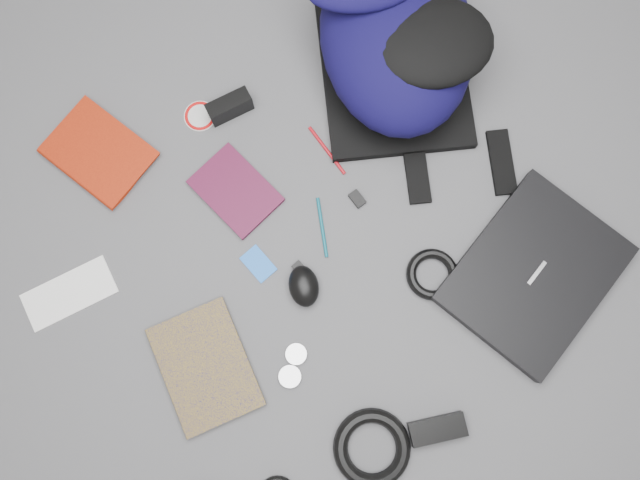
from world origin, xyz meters
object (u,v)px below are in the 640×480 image
laptop (534,274)px  power_brick (437,429)px  comic_book (166,384)px  textbook_red (74,181)px  compact_camera (230,107)px  mouse (304,286)px  dvd_case (235,191)px  backpack (397,36)px

laptop → power_brick: laptop is taller
comic_book → textbook_red: bearing=93.1°
comic_book → compact_camera: size_ratio=2.43×
comic_book → mouse: (0.37, 0.04, 0.01)m
compact_camera → laptop: bearing=-56.7°
laptop → power_brick: (-0.37, -0.18, -0.00)m
mouse → textbook_red: bearing=143.3°
mouse → compact_camera: bearing=100.7°
compact_camera → mouse: size_ratio=1.12×
dvd_case → mouse: (0.03, -0.28, 0.02)m
laptop → mouse: size_ratio=4.02×
textbook_red → mouse: mouse is taller
backpack → dvd_case: (-0.49, -0.11, -0.10)m
textbook_red → power_brick: (0.45, -0.89, 0.00)m
textbook_red → mouse: (0.35, -0.48, 0.01)m
backpack → textbook_red: 0.82m
laptop → compact_camera: size_ratio=3.59×
dvd_case → compact_camera: 0.20m
laptop → textbook_red: laptop is taller
mouse → power_brick: size_ratio=0.77×
backpack → laptop: bearing=-65.7°
dvd_case → compact_camera: bearing=49.9°
backpack → comic_book: (-0.83, -0.43, -0.10)m
dvd_case → laptop: bearing=-60.6°
dvd_case → power_brick: power_brick is taller
textbook_red → power_brick: bearing=-86.2°
comic_book → power_brick: (0.47, -0.38, 0.01)m
backpack → dvd_case: 0.51m
backpack → compact_camera: size_ratio=5.08×
laptop → power_brick: size_ratio=3.11×
mouse → comic_book: bearing=-156.6°
dvd_case → mouse: size_ratio=2.03×
compact_camera → mouse: compact_camera is taller
dvd_case → power_brick: size_ratio=1.57×
textbook_red → power_brick: 1.00m
backpack → textbook_red: size_ratio=2.31×
compact_camera → textbook_red: bearing=178.9°
dvd_case → power_brick: bearing=-94.3°
backpack → mouse: bearing=-116.6°
laptop → mouse: 0.52m
textbook_red → comic_book: (-0.02, -0.52, -0.00)m
dvd_case → mouse: mouse is taller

